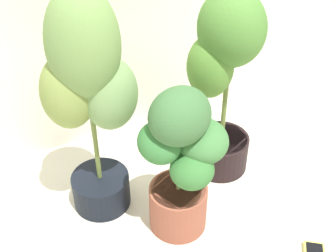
{
  "coord_description": "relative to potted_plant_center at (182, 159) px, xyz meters",
  "views": [
    {
      "loc": [
        -0.66,
        -0.98,
        1.51
      ],
      "look_at": [
        0.0,
        0.3,
        0.39
      ],
      "focal_mm": 49.02,
      "sensor_mm": 36.0,
      "label": 1
    }
  ],
  "objects": [
    {
      "name": "ground_plane",
      "position": [
        0.03,
        -0.13,
        -0.36
      ],
      "size": [
        8.0,
        8.0,
        0.0
      ],
      "primitive_type": "plane",
      "color": "silver",
      "rests_on": "ground"
    },
    {
      "name": "potted_plant_back_right",
      "position": [
        0.32,
        0.24,
        0.15
      ],
      "size": [
        0.36,
        0.37,
        0.88
      ],
      "color": "black",
      "rests_on": "ground"
    },
    {
      "name": "potted_plant_back_left",
      "position": [
        -0.25,
        0.27,
        0.22
      ],
      "size": [
        0.39,
        0.28,
        0.99
      ],
      "color": "black",
      "rests_on": "ground"
    },
    {
      "name": "hygrometer_box",
      "position": [
        0.4,
        -0.37,
        -0.35
      ],
      "size": [
        0.11,
        0.11,
        0.03
      ],
      "rotation": [
        0.0,
        0.0,
        -2.22
      ],
      "color": "#D2C753",
      "rests_on": "ground"
    },
    {
      "name": "potted_plant_center",
      "position": [
        0.0,
        0.0,
        0.0
      ],
      "size": [
        0.36,
        0.34,
        0.66
      ],
      "color": "#984F3B",
      "rests_on": "ground"
    }
  ]
}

